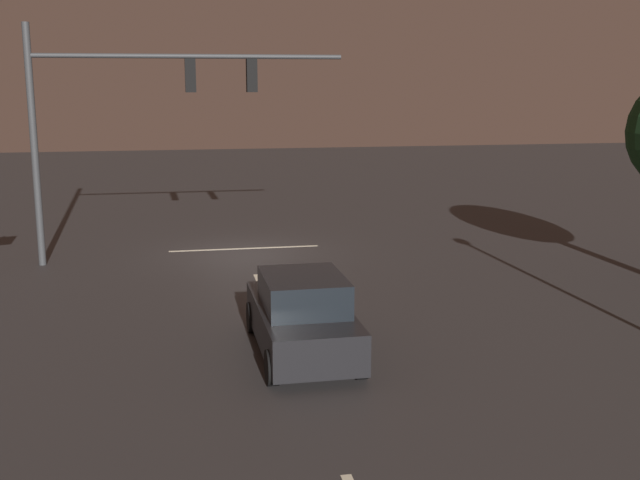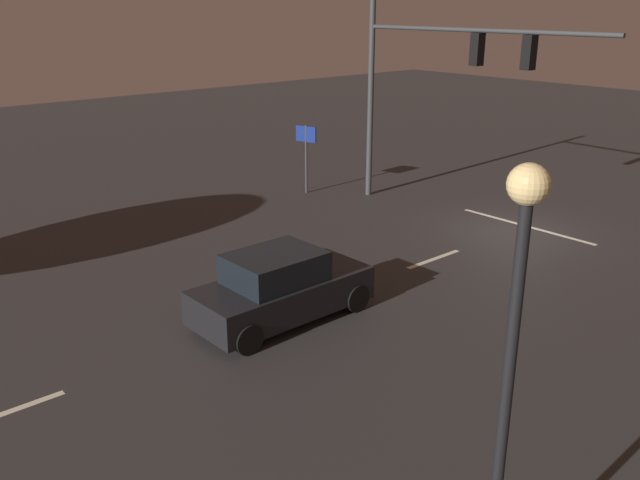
% 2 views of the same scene
% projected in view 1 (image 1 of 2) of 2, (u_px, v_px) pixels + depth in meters
% --- Properties ---
extents(ground_plane, '(80.00, 80.00, 0.00)m').
position_uv_depth(ground_plane, '(247.00, 253.00, 25.52)').
color(ground_plane, '#2D2B2B').
extents(traffic_signal_assembly, '(9.41, 0.47, 7.19)m').
position_uv_depth(traffic_signal_assembly, '(135.00, 102.00, 23.50)').
color(traffic_signal_assembly, '#383A3D').
rests_on(traffic_signal_assembly, ground_plane).
extents(lane_dash_far, '(0.16, 2.20, 0.01)m').
position_uv_depth(lane_dash_far, '(260.00, 284.00, 21.66)').
color(lane_dash_far, beige).
rests_on(lane_dash_far, ground_plane).
extents(lane_dash_mid, '(0.16, 2.20, 0.01)m').
position_uv_depth(lane_dash_mid, '(293.00, 358.00, 15.89)').
color(lane_dash_mid, beige).
rests_on(lane_dash_mid, ground_plane).
extents(stop_bar, '(5.00, 0.16, 0.01)m').
position_uv_depth(stop_bar, '(244.00, 248.00, 26.23)').
color(stop_bar, beige).
rests_on(stop_bar, ground_plane).
extents(car_approaching, '(1.94, 4.39, 1.70)m').
position_uv_depth(car_approaching, '(302.00, 317.00, 15.97)').
color(car_approaching, black).
rests_on(car_approaching, ground_plane).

